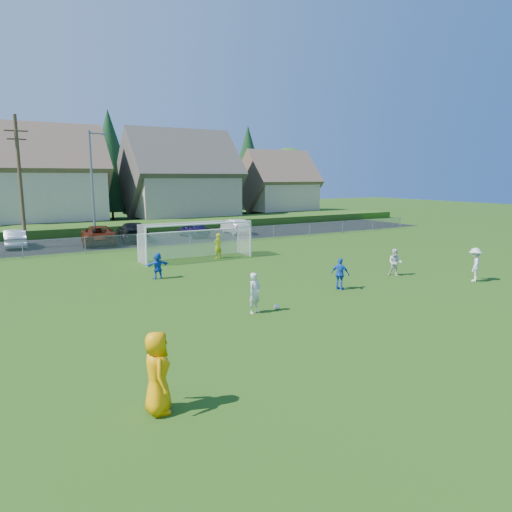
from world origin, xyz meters
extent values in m
plane|color=#193D0C|center=(0.00, 0.00, 0.00)|extent=(160.00, 160.00, 0.00)
plane|color=black|center=(0.00, 27.50, 0.01)|extent=(60.00, 60.00, 0.00)
cube|color=#1E420F|center=(0.00, 35.00, 0.40)|extent=(70.00, 6.00, 0.80)
sphere|color=white|center=(-1.76, 3.31, 0.11)|extent=(0.22, 0.22, 0.22)
imported|color=#FF9F05|center=(-8.69, -2.35, 0.98)|extent=(0.77, 1.05, 1.96)
imported|color=silver|center=(-2.77, 3.36, 0.83)|extent=(0.70, 0.57, 1.65)
imported|color=silver|center=(7.48, 5.51, 0.76)|extent=(0.90, 0.93, 1.51)
imported|color=silver|center=(10.08, 2.46, 0.89)|extent=(1.32, 1.17, 1.78)
imported|color=blue|center=(2.77, 4.62, 0.78)|extent=(0.76, 0.98, 1.56)
imported|color=blue|center=(-4.13, 11.45, 0.71)|extent=(1.32, 0.42, 1.42)
imported|color=yellow|center=(1.41, 15.50, 0.85)|extent=(0.72, 0.58, 1.71)
imported|color=silver|center=(-10.17, 27.80, 0.71)|extent=(1.59, 4.34, 1.42)
imported|color=#501909|center=(-4.19, 26.37, 0.77)|extent=(3.30, 5.85, 1.54)
imported|color=black|center=(-1.21, 26.91, 0.80)|extent=(2.89, 5.74, 1.60)
imported|color=#17113E|center=(4.27, 26.66, 0.68)|extent=(1.95, 4.10, 1.35)
imported|color=#B9B9B9|center=(8.70, 26.94, 0.71)|extent=(1.97, 4.45, 1.42)
cylinder|color=white|center=(-3.65, 15.00, 1.22)|extent=(0.12, 0.12, 2.44)
cylinder|color=white|center=(3.65, 15.00, 1.22)|extent=(0.12, 0.12, 2.44)
cylinder|color=white|center=(0.00, 15.00, 2.44)|extent=(7.30, 0.12, 0.12)
cylinder|color=white|center=(-3.65, 16.80, 0.90)|extent=(0.08, 0.08, 1.80)
cylinder|color=white|center=(3.65, 16.80, 0.90)|extent=(0.08, 0.08, 1.80)
cylinder|color=white|center=(0.00, 16.80, 1.80)|extent=(7.30, 0.08, 0.08)
cube|color=silver|center=(0.00, 16.80, 0.90)|extent=(7.30, 0.02, 1.80)
cube|color=silver|center=(-3.65, 15.90, 1.22)|extent=(0.02, 1.80, 2.44)
cube|color=silver|center=(3.65, 15.90, 1.22)|extent=(0.02, 1.80, 2.44)
cube|color=silver|center=(0.00, 15.90, 2.44)|extent=(7.30, 1.80, 0.02)
cube|color=gray|center=(0.00, 22.00, 1.18)|extent=(52.00, 0.03, 0.03)
cube|color=gray|center=(0.00, 22.00, 0.60)|extent=(52.00, 0.02, 1.14)
cylinder|color=gray|center=(0.00, 22.00, 0.60)|extent=(0.06, 0.06, 1.20)
cylinder|color=gray|center=(26.00, 22.00, 0.60)|extent=(0.06, 0.06, 1.20)
cylinder|color=slate|center=(-4.50, 26.00, 4.50)|extent=(0.18, 0.18, 9.00)
cylinder|color=slate|center=(-4.00, 26.00, 8.80)|extent=(1.20, 0.12, 0.12)
cube|color=slate|center=(-3.40, 26.00, 8.75)|extent=(0.36, 0.18, 0.12)
cylinder|color=#473321|center=(-9.50, 27.00, 5.00)|extent=(0.26, 0.26, 10.00)
cube|color=#473321|center=(-9.50, 27.00, 8.80)|extent=(1.60, 0.10, 0.10)
cube|color=#473321|center=(-9.50, 27.00, 8.20)|extent=(1.30, 0.10, 0.10)
cube|color=#C6B58E|center=(-6.00, 43.00, 3.55)|extent=(11.00, 9.00, 5.50)
pyramid|color=brown|center=(-6.00, 43.00, 11.26)|extent=(12.10, 9.90, 4.96)
cube|color=tan|center=(9.00, 42.00, 3.30)|extent=(12.00, 10.00, 5.00)
pyramid|color=#4C473F|center=(9.00, 42.00, 11.32)|extent=(13.20, 11.00, 5.52)
cube|color=tan|center=(24.00, 43.00, 2.80)|extent=(9.00, 8.00, 4.00)
pyramid|color=brown|center=(24.00, 43.00, 9.21)|extent=(9.90, 8.80, 4.41)
cylinder|color=#382616|center=(-8.00, 51.00, 0.60)|extent=(0.30, 0.30, 1.20)
cone|color=#143819|center=(-8.00, 51.00, 6.60)|extent=(6.24, 6.24, 10.80)
cylinder|color=#382616|center=(2.00, 48.00, 0.60)|extent=(0.30, 0.30, 1.20)
cone|color=#143819|center=(2.00, 48.00, 7.50)|extent=(7.28, 7.28, 12.60)
cylinder|color=#382616|center=(12.00, 50.00, 1.98)|extent=(0.36, 0.36, 3.96)
sphere|color=#2B5B19|center=(12.00, 50.00, 6.82)|extent=(8.36, 8.36, 8.36)
cylinder|color=#382616|center=(22.00, 48.00, 0.60)|extent=(0.30, 0.30, 1.20)
cone|color=#143819|center=(22.00, 48.00, 7.05)|extent=(6.76, 6.76, 11.70)
cylinder|color=#382616|center=(30.00, 49.00, 1.80)|extent=(0.36, 0.36, 3.60)
sphere|color=#2B5B19|center=(30.00, 49.00, 6.20)|extent=(7.60, 7.60, 7.60)
camera|label=1|loc=(-11.71, -12.03, 5.42)|focal=32.00mm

